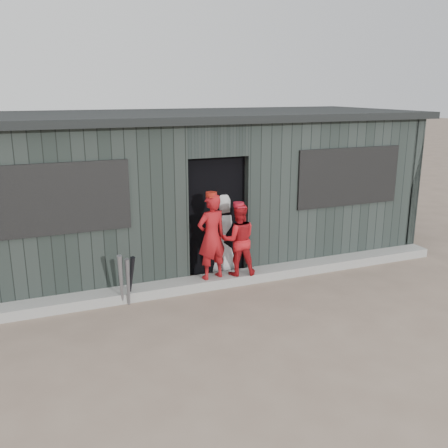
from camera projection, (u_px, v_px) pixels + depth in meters
name	position (u px, v px, depth m)	size (l,w,h in m)	color
ground	(277.00, 334.00, 6.32)	(80.00, 80.00, 0.00)	#745F50
curb	(224.00, 280.00, 7.93)	(8.00, 0.36, 0.15)	gray
bat_left	(121.00, 280.00, 7.01)	(0.07, 0.07, 0.83)	gray
bat_mid	(128.00, 282.00, 7.06)	(0.07, 0.07, 0.73)	slate
bat_right	(131.00, 279.00, 7.19)	(0.07, 0.07, 0.72)	black
player_red_left	(212.00, 237.00, 7.64)	(0.49, 0.32, 1.34)	maroon
player_red_right	(238.00, 240.00, 7.83)	(0.56, 0.43, 1.15)	red
player_grey_back	(221.00, 233.00, 8.23)	(0.70, 0.45, 1.42)	silver
dugout	(189.00, 186.00, 9.12)	(8.30, 3.30, 2.62)	black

